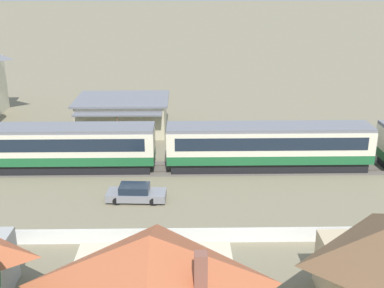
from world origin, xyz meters
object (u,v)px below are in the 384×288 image
object	(u,v)px
station_building	(123,114)
cottage_terracotta_roof_2	(151,287)
passenger_train	(271,145)
parked_car_grey	(136,193)

from	to	relation	value
station_building	cottage_terracotta_roof_2	distance (m)	33.21
passenger_train	cottage_terracotta_roof_2	distance (m)	23.36
passenger_train	parked_car_grey	world-z (taller)	passenger_train
cottage_terracotta_roof_2	parked_car_grey	world-z (taller)	cottage_terracotta_roof_2
cottage_terracotta_roof_2	parked_car_grey	bearing A→B (deg)	98.23
station_building	parked_car_grey	xyz separation A→B (m)	(3.01, -17.79, -1.28)
passenger_train	station_building	distance (m)	18.46
passenger_train	cottage_terracotta_roof_2	world-z (taller)	cottage_terracotta_roof_2
passenger_train	station_building	size ratio (longest dim) A/B	5.59
parked_car_grey	station_building	bearing A→B (deg)	102.70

